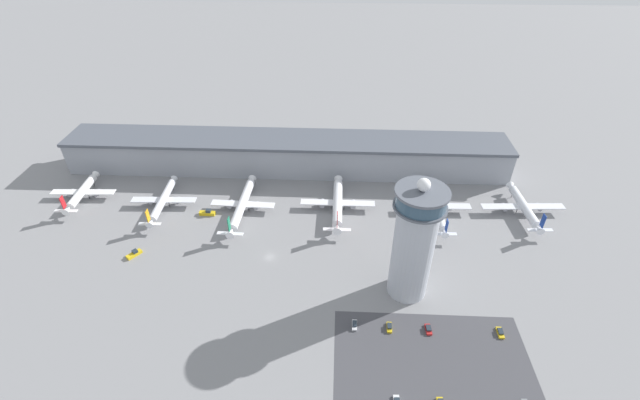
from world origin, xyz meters
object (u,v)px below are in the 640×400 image
Objects in this scene: airplane_gate_charlie at (242,204)px; service_truck_fuel at (134,254)px; car_black_suv at (355,325)px; car_yellow_taxi at (428,329)px; airplane_gate_delta at (338,203)px; airplane_gate_echo at (436,206)px; airplane_gate_alpha at (82,192)px; service_truck_catering at (208,213)px; airplane_gate_bravo at (163,200)px; car_white_wagon at (500,332)px; control_tower at (414,242)px; airplane_gate_foxtrot at (524,207)px; car_maroon_suv at (389,327)px.

service_truck_fuel is (-39.61, -32.47, -3.17)m from airplane_gate_charlie.
car_yellow_taxi is at bearing -1.37° from car_black_suv.
car_black_suv is at bearing -19.13° from service_truck_fuel.
airplane_gate_delta reaches higher than airplane_gate_echo.
airplane_gate_charlie reaches higher than airplane_gate_alpha.
service_truck_catering is 111.95m from car_yellow_taxi.
airplane_gate_bravo is 8.61× the size of car_yellow_taxi.
airplane_gate_bravo is 5.24× the size of service_truck_catering.
car_yellow_taxi reaches higher than car_white_wagon.
car_yellow_taxi is at bearing -39.88° from airplane_gate_charlie.
control_tower is 1.31× the size of airplane_gate_bravo.
airplane_gate_charlie is 121.15m from car_white_wagon.
airplane_gate_delta reaches higher than car_yellow_taxi.
control_tower is 6.87× the size of service_truck_catering.
service_truck_catering is (-61.20, -6.66, -3.03)m from airplane_gate_delta.
airplane_gate_bravo is 0.92× the size of airplane_gate_delta.
control_tower reaches higher than service_truck_fuel.
airplane_gate_charlie is at bearing -176.08° from airplane_gate_delta.
airplane_gate_foxtrot is at bearing 0.82° from airplane_gate_bravo.
airplane_gate_delta is 9.53× the size of car_black_suv.
airplane_gate_alpha is at bearing 178.74° from airplane_gate_echo.
control_tower is 59.73m from airplane_gate_delta.
airplane_gate_bravo is (-110.59, 47.75, -20.25)m from control_tower.
airplane_gate_echo is 41.17m from airplane_gate_foxtrot.
control_tower is 114.89m from service_truck_fuel.
service_truck_catering reaches higher than car_maroon_suv.
airplane_gate_foxtrot is at bearing -0.64° from airplane_gate_alpha.
airplane_gate_charlie reaches higher than car_maroon_suv.
airplane_gate_alpha is 7.43× the size of car_yellow_taxi.
airplane_gate_charlie is 101.17m from car_yellow_taxi.
airplane_gate_bravo is at bearing -178.92° from airplane_gate_delta.
airplane_gate_bravo reaches higher than car_white_wagon.
airplane_gate_alpha is 0.79× the size of airplane_gate_delta.
control_tower is 56.17m from airplane_gate_echo.
airplane_gate_charlie is at bearing 147.29° from control_tower.
airplane_gate_delta is 75.38m from car_yellow_taxi.
airplane_gate_foxtrot reaches higher than service_truck_fuel.
airplane_gate_alpha is 0.79× the size of airplane_gate_echo.
airplane_gate_echo is at bearing 68.05° from car_maroon_suv.
car_black_suv is (6.84, -67.31, -3.46)m from airplane_gate_delta.
car_maroon_suv is (80.19, -61.03, -0.44)m from service_truck_catering.
service_truck_fuel is (-111.62, 13.77, -23.47)m from control_tower.
service_truck_catering is 37.25m from service_truck_fuel.
airplane_gate_bravo is at bearing -179.18° from airplane_gate_foxtrot.
airplane_gate_charlie is at bearing 134.77° from car_maroon_suv.
control_tower is at bearing -140.21° from airplane_gate_foxtrot.
airplane_gate_foxtrot is at bearing 2.90° from service_truck_catering.
airplane_gate_alpha is at bearing 175.52° from airplane_gate_charlie.
service_truck_catering is at bearing -167.52° from airplane_gate_charlie.
airplane_gate_echo is at bearing 14.99° from service_truck_fuel.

